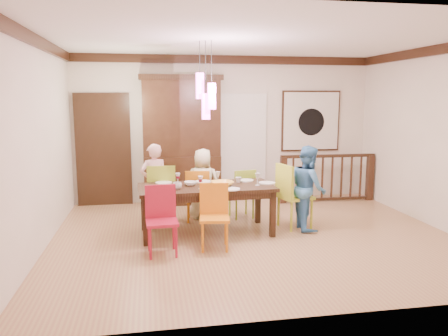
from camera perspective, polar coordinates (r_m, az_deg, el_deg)
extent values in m
plane|color=#A4704F|center=(6.72, 3.93, -8.87)|extent=(6.00, 6.00, 0.00)
plane|color=white|center=(6.44, 4.22, 16.47)|extent=(6.00, 6.00, 0.00)
plane|color=beige|center=(8.86, 0.17, 5.10)|extent=(6.00, 0.00, 6.00)
plane|color=beige|center=(6.40, -23.02, 2.81)|extent=(0.00, 5.00, 5.00)
plane|color=beige|center=(7.71, 26.30, 3.55)|extent=(0.00, 5.00, 5.00)
cube|color=black|center=(8.76, -15.44, 2.09)|extent=(1.04, 0.07, 2.24)
cube|color=silver|center=(8.93, 2.43, 2.54)|extent=(0.97, 0.05, 2.22)
cube|color=black|center=(9.31, 11.25, 6.04)|extent=(1.25, 0.04, 1.25)
cube|color=silver|center=(9.28, 11.31, 6.03)|extent=(1.18, 0.02, 1.18)
cylinder|color=black|center=(9.27, 11.34, 5.91)|extent=(0.56, 0.01, 0.56)
cube|color=#FC4BCA|center=(6.57, -3.17, 10.65)|extent=(0.11, 0.11, 0.38)
cylinder|color=black|center=(6.60, -3.20, 14.30)|extent=(0.01, 0.01, 0.46)
cube|color=#FC4BCA|center=(6.49, -1.63, 9.36)|extent=(0.11, 0.11, 0.38)
cylinder|color=black|center=(6.51, -1.65, 13.72)|extent=(0.01, 0.01, 0.61)
cube|color=#FC4BCA|center=(6.53, -2.39, 8.04)|extent=(0.11, 0.11, 0.38)
cylinder|color=black|center=(6.55, -2.42, 13.03)|extent=(0.01, 0.01, 0.76)
cube|color=black|center=(6.67, -2.32, -2.55)|extent=(2.08, 1.02, 0.05)
cube|color=black|center=(7.07, -10.32, -5.13)|extent=(0.08, 0.08, 0.70)
cube|color=black|center=(7.30, 4.66, -4.56)|extent=(0.08, 0.08, 0.70)
cube|color=black|center=(6.33, -10.35, -6.82)|extent=(0.08, 0.08, 0.70)
cube|color=black|center=(6.58, 6.34, -6.11)|extent=(0.08, 0.08, 0.70)
cube|color=black|center=(7.08, -2.75, -2.49)|extent=(1.84, 0.12, 0.10)
cube|color=black|center=(6.29, -1.83, -3.95)|extent=(1.84, 0.12, 0.10)
cube|color=#8CA327|center=(7.32, -8.04, -3.49)|extent=(0.49, 0.49, 0.04)
cube|color=#8CA327|center=(7.27, -8.09, -1.42)|extent=(0.45, 0.09, 0.50)
cylinder|color=#8CA327|center=(7.20, -9.41, -5.77)|extent=(0.04, 0.04, 0.47)
cylinder|color=#8CA327|center=(7.21, -6.49, -5.68)|extent=(0.04, 0.04, 0.47)
cylinder|color=#8CA327|center=(7.56, -9.44, -5.06)|extent=(0.04, 0.04, 0.47)
cylinder|color=#8CA327|center=(7.57, -6.66, -4.98)|extent=(0.04, 0.04, 0.47)
cube|color=#BC670F|center=(7.44, -3.45, -3.65)|extent=(0.45, 0.45, 0.04)
cube|color=#BC670F|center=(7.39, -3.47, -1.85)|extent=(0.40, 0.09, 0.44)
cylinder|color=#BC670F|center=(7.32, -4.55, -5.65)|extent=(0.03, 0.03, 0.42)
cylinder|color=#BC670F|center=(7.36, -2.03, -5.55)|extent=(0.03, 0.03, 0.42)
cylinder|color=#BC670F|center=(7.63, -4.78, -5.03)|extent=(0.03, 0.03, 0.42)
cylinder|color=#BC670F|center=(7.67, -2.36, -4.94)|extent=(0.03, 0.03, 0.42)
cube|color=#89AC29|center=(7.64, 2.28, -3.40)|extent=(0.45, 0.45, 0.04)
cube|color=#89AC29|center=(7.59, 2.30, -1.69)|extent=(0.39, 0.11, 0.43)
cylinder|color=#89AC29|center=(7.50, 1.34, -5.29)|extent=(0.03, 0.03, 0.41)
cylinder|color=#89AC29|center=(7.57, 3.70, -5.18)|extent=(0.03, 0.03, 0.41)
cylinder|color=#89AC29|center=(7.81, 0.89, -4.73)|extent=(0.03, 0.03, 0.41)
cylinder|color=#89AC29|center=(7.87, 3.16, -4.62)|extent=(0.03, 0.03, 0.41)
cube|color=maroon|center=(5.89, -8.10, -7.03)|extent=(0.43, 0.43, 0.04)
cube|color=maroon|center=(5.83, -8.16, -4.71)|extent=(0.42, 0.06, 0.45)
cylinder|color=maroon|center=(5.80, -9.67, -9.69)|extent=(0.04, 0.04, 0.43)
cylinder|color=maroon|center=(5.81, -6.32, -9.59)|extent=(0.04, 0.04, 0.43)
cylinder|color=maroon|center=(6.12, -9.69, -8.68)|extent=(0.04, 0.04, 0.43)
cylinder|color=maroon|center=(6.12, -6.52, -8.59)|extent=(0.04, 0.04, 0.43)
cube|color=orange|center=(6.06, -1.26, -6.59)|extent=(0.45, 0.45, 0.04)
cube|color=orange|center=(5.99, -1.27, -4.37)|extent=(0.41, 0.09, 0.44)
cylinder|color=orange|center=(5.94, -2.60, -9.14)|extent=(0.03, 0.03, 0.42)
cylinder|color=orange|center=(5.99, 0.55, -8.98)|extent=(0.03, 0.03, 0.42)
cylinder|color=orange|center=(6.25, -2.98, -8.20)|extent=(0.03, 0.03, 0.42)
cylinder|color=orange|center=(6.30, 0.01, -8.06)|extent=(0.03, 0.03, 0.42)
cube|color=gold|center=(7.12, 9.28, -3.74)|extent=(0.57, 0.57, 0.04)
cube|color=gold|center=(7.06, 9.34, -1.53)|extent=(0.16, 0.46, 0.51)
cylinder|color=gold|center=(6.94, 8.25, -6.23)|extent=(0.04, 0.04, 0.49)
cylinder|color=gold|center=(7.07, 11.19, -6.03)|extent=(0.04, 0.04, 0.49)
cylinder|color=gold|center=(7.29, 7.32, -5.46)|extent=(0.04, 0.04, 0.49)
cylinder|color=gold|center=(7.41, 10.14, -5.29)|extent=(0.04, 0.04, 0.49)
cube|color=black|center=(8.66, -5.46, -1.53)|extent=(1.49, 0.44, 0.95)
cube|color=black|center=(8.53, -5.59, 6.57)|extent=(1.49, 0.40, 1.49)
cube|color=black|center=(8.72, -5.69, 6.62)|extent=(1.27, 0.02, 1.27)
cube|color=black|center=(8.53, -5.67, 11.70)|extent=(1.59, 0.44, 0.10)
cube|color=black|center=(8.71, 7.78, -1.62)|extent=(0.12, 0.12, 0.92)
cube|color=black|center=(9.42, 18.43, -1.20)|extent=(0.12, 0.12, 0.92)
cube|color=black|center=(8.96, 13.43, 1.55)|extent=(1.95, 0.13, 0.06)
cube|color=black|center=(9.11, 13.22, -3.95)|extent=(1.83, 0.11, 0.05)
imported|color=#F8BDBD|center=(7.49, -9.13, -1.88)|extent=(0.56, 0.45, 1.32)
imported|color=beige|center=(7.54, -2.77, -2.07)|extent=(0.68, 0.54, 1.22)
imported|color=#4687C4|center=(7.04, 10.95, -2.53)|extent=(0.54, 0.67, 1.34)
imported|color=gold|center=(6.60, -0.22, -2.08)|extent=(0.39, 0.39, 0.08)
imported|color=white|center=(6.69, -4.39, -2.04)|extent=(0.22, 0.22, 0.06)
imported|color=silver|center=(6.44, -6.12, -2.33)|extent=(0.16, 0.16, 0.10)
imported|color=silver|center=(6.89, 1.89, -1.57)|extent=(0.12, 0.12, 0.09)
cylinder|color=white|center=(6.93, -7.88, -1.91)|extent=(0.26, 0.26, 0.01)
cylinder|color=white|center=(6.96, -2.74, -1.77)|extent=(0.26, 0.26, 0.01)
cylinder|color=white|center=(7.06, 2.83, -1.62)|extent=(0.26, 0.26, 0.01)
cylinder|color=white|center=(6.36, -8.10, -2.92)|extent=(0.26, 0.26, 0.01)
cylinder|color=white|center=(6.38, 0.94, -2.77)|extent=(0.26, 0.26, 0.01)
cylinder|color=white|center=(6.87, 5.64, -1.96)|extent=(0.26, 0.26, 0.01)
cube|color=#D83359|center=(6.29, -2.23, -2.95)|extent=(0.18, 0.14, 0.01)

